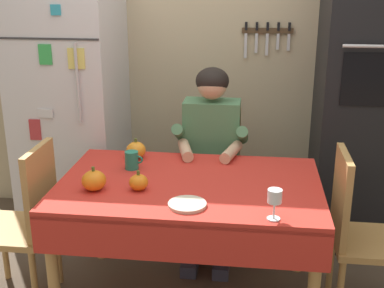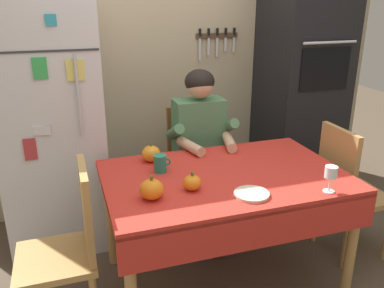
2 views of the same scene
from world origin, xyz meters
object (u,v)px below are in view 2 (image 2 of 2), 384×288
Objects in this scene: chair_left_side at (70,243)px; pumpkin_medium at (192,183)px; dining_table at (226,189)px; chair_behind_person at (194,161)px; coffee_mug at (160,163)px; chair_right_side at (347,187)px; pumpkin_large at (152,189)px; serving_tray at (252,194)px; wall_oven at (301,81)px; wine_glass at (331,174)px; seated_person at (202,141)px; refrigerator at (51,122)px; pumpkin_small at (151,154)px.

chair_left_side reaches higher than pumpkin_medium.
pumpkin_medium is at bearing -155.46° from dining_table.
coffee_mug is at bearing -123.64° from chair_behind_person.
dining_table is at bearing -177.47° from chair_right_side.
pumpkin_large reaches higher than serving_tray.
pumpkin_medium is at bearing -141.38° from wall_oven.
wine_glass is 0.93m from pumpkin_large.
wall_oven is at bearing 38.62° from pumpkin_medium.
wall_oven reaches higher than wine_glass.
dining_table is 0.60m from wine_glass.
chair_behind_person is at bearing 85.47° from dining_table.
coffee_mug is 0.34m from pumpkin_large.
dining_table is 0.41m from coffee_mug.
chair_behind_person is at bearing 88.12° from serving_tray.
chair_behind_person is 8.95× the size of coffee_mug.
dining_table is at bearing 140.32° from wine_glass.
seated_person is at bearing -90.00° from chair_behind_person.
wall_oven reaches higher than pumpkin_medium.
pumpkin_small is (0.58, -0.54, -0.11)m from refrigerator.
pumpkin_small is 0.67× the size of serving_tray.
pumpkin_small is at bearing 77.71° from pumpkin_large.
refrigerator is at bearing 92.97° from chair_left_side.
serving_tray is at bearing -84.15° from dining_table.
chair_behind_person reaches higher than serving_tray.
chair_behind_person is 1.00× the size of chair_right_side.
pumpkin_medium is at bearing -4.08° from chair_left_side.
seated_person is 0.50m from pumpkin_small.
chair_left_side is (-1.95, -0.99, -0.54)m from wall_oven.
wine_glass is (1.39, -1.24, -0.05)m from refrigerator.
pumpkin_medium is (-0.68, 0.25, -0.06)m from wine_glass.
seated_person is 1.34× the size of chair_left_side.
seated_person is at bearing 54.36° from pumpkin_large.
coffee_mug is at bearing 109.78° from pumpkin_medium.
refrigerator reaches higher than serving_tray.
chair_left_side is at bearing -176.66° from chair_right_side.
wall_oven reaches higher than coffee_mug.
chair_left_side reaches higher than coffee_mug.
dining_table is (-1.05, -0.92, -0.39)m from wall_oven.
wine_glass is at bearing -12.43° from serving_tray.
chair_behind_person is at bearing 71.17° from pumpkin_medium.
seated_person is 6.69× the size of serving_tray.
chair_left_side is 0.71m from pumpkin_medium.
seated_person is (-0.00, -0.19, 0.23)m from chair_behind_person.
serving_tray is (0.93, -0.21, 0.24)m from chair_left_side.
coffee_mug is 0.17m from pumpkin_small.
pumpkin_large is at bearing -111.31° from coffee_mug.
chair_left_side reaches higher than serving_tray.
chair_right_side is (0.90, 0.04, -0.14)m from dining_table.
refrigerator reaches higher than coffee_mug.
dining_table is 0.52m from pumpkin_small.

